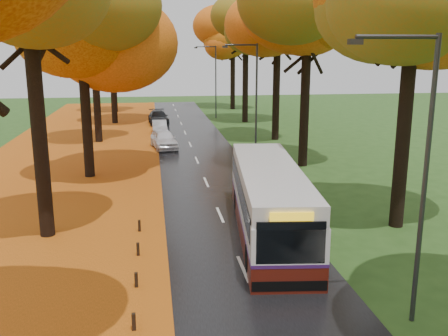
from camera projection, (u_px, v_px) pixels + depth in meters
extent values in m
cube|color=black|center=(204.00, 178.00, 30.13)|extent=(6.50, 90.00, 0.04)
cube|color=silver|center=(204.00, 178.00, 30.13)|extent=(0.12, 90.00, 0.01)
cube|color=#823F0B|center=(50.00, 184.00, 28.88)|extent=(12.00, 90.00, 0.02)
cube|color=orange|center=(153.00, 180.00, 29.70)|extent=(0.90, 90.00, 0.01)
cylinder|color=black|center=(39.00, 127.00, 19.85)|extent=(0.60, 0.60, 9.15)
cylinder|color=black|center=(86.00, 111.00, 29.69)|extent=(0.60, 0.60, 8.00)
ellipsoid|color=orange|center=(80.00, 24.00, 28.53)|extent=(9.20, 9.20, 7.18)
cylinder|color=black|center=(96.00, 91.00, 41.09)|extent=(0.60, 0.60, 8.58)
ellipsoid|color=orange|center=(92.00, 23.00, 39.85)|extent=(8.00, 8.00, 6.24)
cylinder|color=black|center=(113.00, 79.00, 51.70)|extent=(0.60, 0.60, 9.15)
ellipsoid|color=orange|center=(110.00, 22.00, 50.38)|extent=(9.20, 9.20, 7.18)
cylinder|color=black|center=(114.00, 79.00, 61.38)|extent=(0.60, 0.60, 8.00)
ellipsoid|color=orange|center=(112.00, 38.00, 60.22)|extent=(8.00, 8.00, 6.24)
cylinder|color=black|center=(404.00, 122.00, 20.97)|extent=(0.60, 0.60, 9.22)
cylinder|color=black|center=(305.00, 104.00, 32.56)|extent=(0.60, 0.60, 8.19)
ellipsoid|color=orange|center=(308.00, 23.00, 31.38)|extent=(9.20, 9.20, 7.18)
cylinder|color=black|center=(276.00, 89.00, 42.21)|extent=(0.60, 0.60, 8.70)
ellipsoid|color=orange|center=(278.00, 22.00, 40.95)|extent=(8.20, 8.20, 6.40)
cylinder|color=black|center=(245.00, 79.00, 52.66)|extent=(0.60, 0.60, 9.22)
ellipsoid|color=orange|center=(246.00, 22.00, 51.33)|extent=(9.20, 9.20, 7.18)
cylinder|color=black|center=(233.00, 77.00, 64.41)|extent=(0.60, 0.60, 8.19)
ellipsoid|color=orange|center=(233.00, 36.00, 63.23)|extent=(8.20, 8.20, 6.40)
cube|color=black|center=(134.00, 322.00, 13.77)|extent=(0.11, 0.11, 0.52)
cube|color=black|center=(136.00, 280.00, 16.28)|extent=(0.11, 0.11, 0.52)
cube|color=black|center=(138.00, 249.00, 18.78)|extent=(0.11, 0.11, 0.52)
cube|color=black|center=(139.00, 226.00, 21.28)|extent=(0.11, 0.11, 0.52)
cylinder|color=#333538|center=(424.00, 186.00, 13.43)|extent=(0.14, 0.14, 8.00)
cylinder|color=#333538|center=(398.00, 37.00, 12.38)|extent=(2.20, 0.11, 0.11)
cube|color=#333538|center=(355.00, 42.00, 12.25)|extent=(0.35, 0.18, 0.14)
cylinder|color=#333538|center=(256.00, 103.00, 34.61)|extent=(0.14, 0.14, 8.00)
cylinder|color=#333538|center=(241.00, 45.00, 33.56)|extent=(2.20, 0.11, 0.11)
cube|color=#333538|center=(225.00, 47.00, 33.43)|extent=(0.35, 0.18, 0.14)
cylinder|color=#333538|center=(216.00, 82.00, 55.79)|extent=(0.14, 0.14, 8.00)
cylinder|color=#333538|center=(206.00, 47.00, 54.74)|extent=(2.20, 0.11, 0.11)
cube|color=#333538|center=(196.00, 48.00, 54.61)|extent=(0.35, 0.18, 0.14)
cube|color=#4C140C|center=(269.00, 223.00, 20.95)|extent=(3.61, 11.03, 0.89)
cube|color=silver|center=(269.00, 198.00, 20.70)|extent=(3.61, 11.03, 1.28)
cube|color=silver|center=(270.00, 176.00, 20.47)|extent=(3.54, 10.81, 0.69)
cube|color=#3B195A|center=(269.00, 212.00, 20.84)|extent=(3.63, 11.05, 0.12)
cube|color=black|center=(269.00, 189.00, 20.61)|extent=(3.55, 10.17, 0.84)
cube|color=black|center=(291.00, 243.00, 15.42)|extent=(2.16, 0.29, 1.38)
cube|color=yellow|center=(292.00, 217.00, 15.22)|extent=(1.35, 0.21, 0.28)
cube|color=black|center=(289.00, 286.00, 15.78)|extent=(2.41, 0.38, 0.34)
cylinder|color=black|center=(250.00, 258.00, 17.32)|extent=(0.38, 1.01, 0.98)
cylinder|color=black|center=(313.00, 257.00, 17.40)|extent=(0.38, 1.01, 0.98)
cylinder|color=black|center=(237.00, 200.00, 24.06)|extent=(0.38, 1.01, 0.98)
cylinder|color=black|center=(283.00, 199.00, 24.14)|extent=(0.38, 1.01, 0.98)
imported|color=white|center=(164.00, 139.00, 38.95)|extent=(2.34, 4.41, 1.43)
imported|color=#A6A8AE|center=(160.00, 127.00, 45.76)|extent=(1.37, 3.72, 1.22)
imported|color=black|center=(158.00, 117.00, 51.79)|extent=(2.25, 4.83, 1.37)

